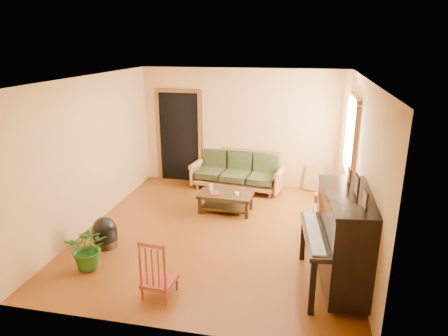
% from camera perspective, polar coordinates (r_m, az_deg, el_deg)
% --- Properties ---
extents(floor, '(5.00, 5.00, 0.00)m').
position_cam_1_polar(floor, '(6.98, -0.92, -9.09)').
color(floor, '#58290B').
rests_on(floor, ground).
extents(doorway, '(1.08, 0.16, 2.05)m').
position_cam_1_polar(doorway, '(9.26, -6.41, 4.36)').
color(doorway, black).
rests_on(doorway, floor).
extents(window, '(0.12, 1.36, 1.46)m').
position_cam_1_polar(window, '(7.61, 17.78, 4.36)').
color(window, white).
rests_on(window, right_wall).
extents(sofa, '(2.07, 1.09, 0.85)m').
position_cam_1_polar(sofa, '(8.75, 1.81, -0.43)').
color(sofa, '#955D36').
rests_on(sofa, floor).
extents(coffee_table, '(1.04, 0.61, 0.37)m').
position_cam_1_polar(coffee_table, '(7.69, 0.24, -4.95)').
color(coffee_table, black).
rests_on(coffee_table, floor).
extents(armchair, '(0.80, 0.84, 0.84)m').
position_cam_1_polar(armchair, '(7.03, 15.33, -5.78)').
color(armchair, '#955D36').
rests_on(armchair, floor).
extents(piano, '(1.02, 1.57, 1.32)m').
position_cam_1_polar(piano, '(5.51, 17.13, -10.01)').
color(piano, black).
rests_on(piano, floor).
extents(footstool, '(0.49, 0.49, 0.37)m').
position_cam_1_polar(footstool, '(6.72, -16.63, -9.24)').
color(footstool, black).
rests_on(footstool, floor).
extents(red_chair, '(0.43, 0.46, 0.83)m').
position_cam_1_polar(red_chair, '(5.28, -9.33, -13.78)').
color(red_chair, maroon).
rests_on(red_chair, floor).
extents(leaning_frame, '(0.45, 0.26, 0.59)m').
position_cam_1_polar(leaning_frame, '(8.89, 12.78, -1.44)').
color(leaning_frame, gold).
rests_on(leaning_frame, floor).
extents(ceramic_crock, '(0.20, 0.20, 0.24)m').
position_cam_1_polar(ceramic_crock, '(8.94, 14.17, -2.64)').
color(ceramic_crock, '#304591').
rests_on(ceramic_crock, floor).
extents(potted_plant, '(0.72, 0.67, 0.66)m').
position_cam_1_polar(potted_plant, '(6.13, -18.79, -10.71)').
color(potted_plant, '#205217').
rests_on(potted_plant, floor).
extents(book, '(0.24, 0.27, 0.02)m').
position_cam_1_polar(book, '(7.59, -1.95, -3.67)').
color(book, maroon).
rests_on(book, coffee_table).
extents(candle, '(0.08, 0.08, 0.13)m').
position_cam_1_polar(candle, '(7.73, -1.91, -2.84)').
color(candle, silver).
rests_on(candle, coffee_table).
extents(glass_jar, '(0.11, 0.11, 0.06)m').
position_cam_1_polar(glass_jar, '(7.54, 1.85, -3.67)').
color(glass_jar, silver).
rests_on(glass_jar, coffee_table).
extents(remote, '(0.14, 0.06, 0.01)m').
position_cam_1_polar(remote, '(7.57, 1.91, -3.75)').
color(remote, black).
rests_on(remote, coffee_table).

